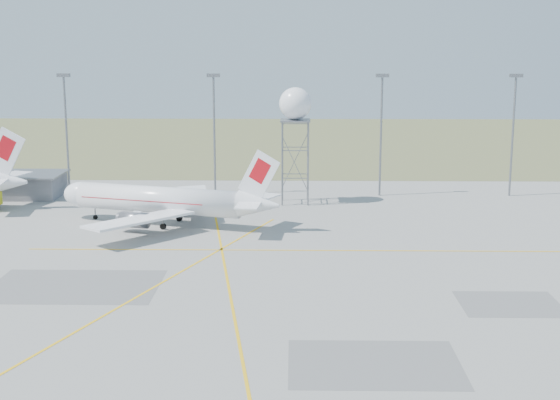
{
  "coord_description": "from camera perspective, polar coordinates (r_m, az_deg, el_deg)",
  "views": [
    {
      "loc": [
        3.38,
        -64.38,
        25.62
      ],
      "look_at": [
        1.53,
        40.0,
        4.41
      ],
      "focal_mm": 50.0,
      "sensor_mm": 36.0,
      "label": 1
    }
  ],
  "objects": [
    {
      "name": "grass_strip",
      "position": [
        206.0,
        0.07,
        4.34
      ],
      "size": [
        400.0,
        120.0,
        0.03
      ],
      "primitive_type": "cube",
      "color": "#566537",
      "rests_on": "ground"
    },
    {
      "name": "mast_b",
      "position": [
        131.76,
        -4.84,
        5.54
      ],
      "size": [
        2.2,
        0.5,
        20.5
      ],
      "color": "slate",
      "rests_on": "ground"
    },
    {
      "name": "mast_c",
      "position": [
        131.89,
        7.41,
        5.49
      ],
      "size": [
        2.2,
        0.5,
        20.5
      ],
      "color": "slate",
      "rests_on": "ground"
    },
    {
      "name": "building_grey",
      "position": [
        139.22,
        -19.34,
        1.05
      ],
      "size": [
        19.0,
        10.0,
        3.9
      ],
      "color": "gray",
      "rests_on": "ground"
    },
    {
      "name": "mast_a",
      "position": [
        136.58,
        -15.38,
        5.38
      ],
      "size": [
        2.2,
        0.5,
        20.5
      ],
      "color": "slate",
      "rests_on": "ground"
    },
    {
      "name": "airliner_main",
      "position": [
        111.91,
        -8.6,
        -0.05
      ],
      "size": [
        33.01,
        31.26,
        11.43
      ],
      "rotation": [
        0.0,
        0.0,
        2.85
      ],
      "color": "white",
      "rests_on": "ground"
    },
    {
      "name": "ground",
      "position": [
        69.37,
        -1.88,
        -10.2
      ],
      "size": [
        400.0,
        400.0,
        0.0
      ],
      "primitive_type": "plane",
      "color": "gray",
      "rests_on": "ground"
    },
    {
      "name": "mast_d",
      "position": [
        136.1,
        16.69,
        5.29
      ],
      "size": [
        2.2,
        0.5,
        20.5
      ],
      "color": "slate",
      "rests_on": "ground"
    },
    {
      "name": "radar_tower",
      "position": [
        124.78,
        1.12,
        4.5
      ],
      "size": [
        5.15,
        5.15,
        18.63
      ],
      "color": "slate",
      "rests_on": "ground"
    }
  ]
}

